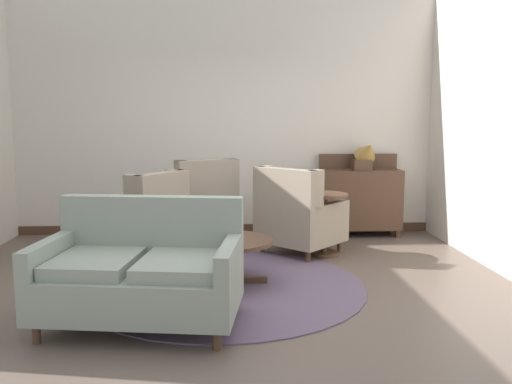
{
  "coord_description": "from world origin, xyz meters",
  "views": [
    {
      "loc": [
        0.07,
        -4.7,
        1.62
      ],
      "look_at": [
        0.32,
        0.47,
        0.89
      ],
      "focal_mm": 37.78,
      "sensor_mm": 36.0,
      "label": 1
    }
  ],
  "objects": [
    {
      "name": "coffee_table",
      "position": [
        0.06,
        0.38,
        0.36
      ],
      "size": [
        0.83,
        0.83,
        0.44
      ],
      "color": "#4C3323",
      "rests_on": "ground"
    },
    {
      "name": "armchair_far_left",
      "position": [
        -0.26,
        1.76,
        0.47
      ],
      "size": [
        0.95,
        0.98,
        1.12
      ],
      "rotation": [
        0.0,
        0.0,
        3.49
      ],
      "color": "gray",
      "rests_on": "ground"
    },
    {
      "name": "ground",
      "position": [
        0.0,
        0.0,
        0.0
      ],
      "size": [
        8.08,
        8.08,
        0.0
      ],
      "primitive_type": "plane",
      "color": "brown"
    },
    {
      "name": "armchair_beside_settee",
      "position": [
        -0.86,
        0.96,
        0.44
      ],
      "size": [
        1.12,
        1.08,
        1.05
      ],
      "rotation": [
        0.0,
        0.0,
        4.12
      ],
      "color": "gray",
      "rests_on": "ground"
    },
    {
      "name": "gramophone",
      "position": [
        1.88,
        2.37,
        1.12
      ],
      "size": [
        0.35,
        0.41,
        0.46
      ],
      "color": "#4C3323",
      "rests_on": "sideboard"
    },
    {
      "name": "sideboard",
      "position": [
        1.83,
        2.46,
        0.51
      ],
      "size": [
        1.08,
        0.4,
        1.11
      ],
      "color": "#4C3323",
      "rests_on": "ground"
    },
    {
      "name": "armchair_foreground_right",
      "position": [
        0.85,
        1.51,
        0.44
      ],
      "size": [
        1.15,
        1.15,
        1.04
      ],
      "rotation": [
        0.0,
        0.0,
        2.37
      ],
      "color": "gray",
      "rests_on": "ground"
    },
    {
      "name": "area_rug",
      "position": [
        0.0,
        0.3,
        0.01
      ],
      "size": [
        2.72,
        2.72,
        0.01
      ],
      "primitive_type": "cylinder",
      "color": "#5B4C60",
      "rests_on": "ground"
    },
    {
      "name": "wall_back",
      "position": [
        0.0,
        2.75,
        1.67
      ],
      "size": [
        5.93,
        0.08,
        3.34
      ],
      "primitive_type": "cube",
      "color": "silver",
      "rests_on": "ground"
    },
    {
      "name": "settee",
      "position": [
        -0.63,
        -0.61,
        0.41
      ],
      "size": [
        1.62,
        1.09,
        0.97
      ],
      "rotation": [
        0.0,
        0.0,
        -0.13
      ],
      "color": "gray",
      "rests_on": "ground"
    },
    {
      "name": "side_table",
      "position": [
        1.17,
        1.42,
        0.44
      ],
      "size": [
        0.53,
        0.53,
        0.73
      ],
      "color": "#4C3323",
      "rests_on": "ground"
    },
    {
      "name": "baseboard_back",
      "position": [
        0.0,
        2.7,
        0.06
      ],
      "size": [
        5.77,
        0.03,
        0.12
      ],
      "primitive_type": "cube",
      "color": "#4C3323",
      "rests_on": "ground"
    },
    {
      "name": "porcelain_vase",
      "position": [
        0.01,
        0.37,
        0.6
      ],
      "size": [
        0.14,
        0.14,
        0.37
      ],
      "color": "#384C93",
      "rests_on": "coffee_table"
    },
    {
      "name": "wall_right",
      "position": [
        2.89,
        0.83,
        1.67
      ],
      "size": [
        0.08,
        3.85,
        3.34
      ],
      "primitive_type": "cube",
      "color": "silver",
      "rests_on": "ground"
    }
  ]
}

